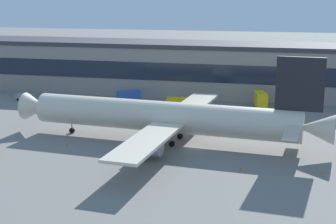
{
  "coord_description": "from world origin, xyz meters",
  "views": [
    {
      "loc": [
        16.27,
        -88.9,
        28.18
      ],
      "look_at": [
        -6.74,
        6.72,
        5.0
      ],
      "focal_mm": 53.94,
      "sensor_mm": 36.0,
      "label": 1
    }
  ],
  "objects_px": {
    "traffic_cone_2": "(322,172)",
    "airliner": "(168,117)",
    "catering_truck": "(261,100)",
    "stair_truck": "(129,96)",
    "pushback_tractor": "(26,97)",
    "traffic_cone_0": "(67,144)",
    "traffic_cone_1": "(241,169)",
    "belt_loader": "(179,101)"
  },
  "relations": [
    {
      "from": "pushback_tractor",
      "to": "traffic_cone_0",
      "type": "xyz_separation_m",
      "value": [
        28.25,
        -35.79,
        -0.75
      ]
    },
    {
      "from": "traffic_cone_1",
      "to": "traffic_cone_2",
      "type": "bearing_deg",
      "value": 5.94
    },
    {
      "from": "belt_loader",
      "to": "traffic_cone_2",
      "type": "height_order",
      "value": "belt_loader"
    },
    {
      "from": "traffic_cone_2",
      "to": "traffic_cone_0",
      "type": "bearing_deg",
      "value": 174.07
    },
    {
      "from": "pushback_tractor",
      "to": "stair_truck",
      "type": "distance_m",
      "value": 28.44
    },
    {
      "from": "airliner",
      "to": "traffic_cone_0",
      "type": "xyz_separation_m",
      "value": [
        -18.0,
        -6.91,
        -4.68
      ]
    },
    {
      "from": "pushback_tractor",
      "to": "stair_truck",
      "type": "height_order",
      "value": "stair_truck"
    },
    {
      "from": "catering_truck",
      "to": "traffic_cone_2",
      "type": "height_order",
      "value": "catering_truck"
    },
    {
      "from": "airliner",
      "to": "belt_loader",
      "type": "bearing_deg",
      "value": 98.59
    },
    {
      "from": "pushback_tractor",
      "to": "traffic_cone_2",
      "type": "distance_m",
      "value": 84.87
    },
    {
      "from": "airliner",
      "to": "stair_truck",
      "type": "relative_size",
      "value": 9.92
    },
    {
      "from": "pushback_tractor",
      "to": "belt_loader",
      "type": "height_order",
      "value": "belt_loader"
    },
    {
      "from": "stair_truck",
      "to": "traffic_cone_1",
      "type": "xyz_separation_m",
      "value": [
        33.41,
        -44.35,
        -1.69
      ]
    },
    {
      "from": "traffic_cone_0",
      "to": "traffic_cone_1",
      "type": "bearing_deg",
      "value": -10.39
    },
    {
      "from": "stair_truck",
      "to": "traffic_cone_0",
      "type": "bearing_deg",
      "value": -90.11
    },
    {
      "from": "catering_truck",
      "to": "belt_loader",
      "type": "height_order",
      "value": "catering_truck"
    },
    {
      "from": "traffic_cone_2",
      "to": "airliner",
      "type": "bearing_deg",
      "value": 157.49
    },
    {
      "from": "catering_truck",
      "to": "stair_truck",
      "type": "bearing_deg",
      "value": -176.55
    },
    {
      "from": "catering_truck",
      "to": "traffic_cone_1",
      "type": "height_order",
      "value": "catering_truck"
    },
    {
      "from": "catering_truck",
      "to": "belt_loader",
      "type": "relative_size",
      "value": 1.17
    },
    {
      "from": "catering_truck",
      "to": "pushback_tractor",
      "type": "height_order",
      "value": "catering_truck"
    },
    {
      "from": "airliner",
      "to": "traffic_cone_1",
      "type": "relative_size",
      "value": 108.05
    },
    {
      "from": "airliner",
      "to": "traffic_cone_1",
      "type": "bearing_deg",
      "value": -40.12
    },
    {
      "from": "belt_loader",
      "to": "traffic_cone_1",
      "type": "height_order",
      "value": "belt_loader"
    },
    {
      "from": "traffic_cone_0",
      "to": "traffic_cone_2",
      "type": "bearing_deg",
      "value": -5.93
    },
    {
      "from": "airliner",
      "to": "traffic_cone_0",
      "type": "height_order",
      "value": "airliner"
    },
    {
      "from": "traffic_cone_1",
      "to": "catering_truck",
      "type": "bearing_deg",
      "value": 89.57
    },
    {
      "from": "catering_truck",
      "to": "traffic_cone_0",
      "type": "relative_size",
      "value": 12.51
    },
    {
      "from": "stair_truck",
      "to": "traffic_cone_2",
      "type": "xyz_separation_m",
      "value": [
        46.2,
        -43.02,
        -1.66
      ]
    },
    {
      "from": "airliner",
      "to": "traffic_cone_2",
      "type": "height_order",
      "value": "airliner"
    },
    {
      "from": "belt_loader",
      "to": "traffic_cone_2",
      "type": "xyz_separation_m",
      "value": [
        33.27,
        -44.77,
        -0.83
      ]
    },
    {
      "from": "airliner",
      "to": "stair_truck",
      "type": "bearing_deg",
      "value": 119.8
    },
    {
      "from": "traffic_cone_0",
      "to": "catering_truck",
      "type": "bearing_deg",
      "value": 49.95
    },
    {
      "from": "stair_truck",
      "to": "traffic_cone_1",
      "type": "bearing_deg",
      "value": -53.01
    },
    {
      "from": "catering_truck",
      "to": "stair_truck",
      "type": "xyz_separation_m",
      "value": [
        -33.76,
        -2.03,
        -0.31
      ]
    },
    {
      "from": "pushback_tractor",
      "to": "traffic_cone_0",
      "type": "height_order",
      "value": "pushback_tractor"
    },
    {
      "from": "catering_truck",
      "to": "traffic_cone_2",
      "type": "distance_m",
      "value": 46.78
    },
    {
      "from": "belt_loader",
      "to": "traffic_cone_0",
      "type": "bearing_deg",
      "value": -108.03
    },
    {
      "from": "belt_loader",
      "to": "traffic_cone_1",
      "type": "distance_m",
      "value": 50.45
    },
    {
      "from": "belt_loader",
      "to": "catering_truck",
      "type": "bearing_deg",
      "value": 0.79
    },
    {
      "from": "stair_truck",
      "to": "belt_loader",
      "type": "distance_m",
      "value": 13.08
    },
    {
      "from": "pushback_tractor",
      "to": "stair_truck",
      "type": "relative_size",
      "value": 0.79
    }
  ]
}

